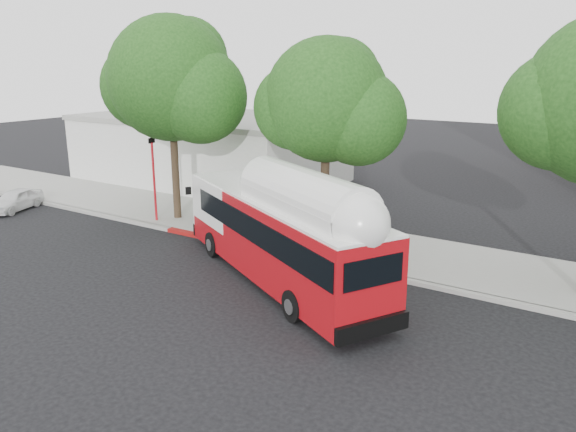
# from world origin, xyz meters

# --- Properties ---
(ground) EXTENTS (120.00, 120.00, 0.00)m
(ground) POSITION_xyz_m (0.00, 0.00, 0.00)
(ground) COLOR black
(ground) RESTS_ON ground
(sidewalk) EXTENTS (60.00, 5.00, 0.15)m
(sidewalk) POSITION_xyz_m (0.00, 6.50, 0.07)
(sidewalk) COLOR gray
(sidewalk) RESTS_ON ground
(curb_strip) EXTENTS (60.00, 0.30, 0.15)m
(curb_strip) POSITION_xyz_m (0.00, 3.90, 0.07)
(curb_strip) COLOR gray
(curb_strip) RESTS_ON ground
(red_curb_segment) EXTENTS (10.00, 0.32, 0.16)m
(red_curb_segment) POSITION_xyz_m (-3.00, 3.90, 0.08)
(red_curb_segment) COLOR maroon
(red_curb_segment) RESTS_ON ground
(street_tree_left) EXTENTS (6.67, 5.80, 9.74)m
(street_tree_left) POSITION_xyz_m (-8.53, 5.56, 6.60)
(street_tree_left) COLOR #2D2116
(street_tree_left) RESTS_ON ground
(street_tree_mid) EXTENTS (5.75, 5.00, 8.62)m
(street_tree_mid) POSITION_xyz_m (-0.59, 6.06, 5.91)
(street_tree_mid) COLOR #2D2116
(street_tree_mid) RESTS_ON ground
(low_commercial_bldg) EXTENTS (16.20, 10.20, 4.25)m
(low_commercial_bldg) POSITION_xyz_m (-14.00, 14.00, 2.15)
(low_commercial_bldg) COLOR silver
(low_commercial_bldg) RESTS_ON ground
(transit_bus) EXTENTS (11.37, 7.49, 3.51)m
(transit_bus) POSITION_xyz_m (-0.32, 1.52, 1.64)
(transit_bus) COLOR #A40B12
(transit_bus) RESTS_ON ground
(parked_car) EXTENTS (3.56, 2.32, 1.13)m
(parked_car) POSITION_xyz_m (-17.56, 2.30, 0.56)
(parked_car) COLOR silver
(parked_car) RESTS_ON ground
(signal_pole) EXTENTS (0.12, 0.39, 4.15)m
(signal_pole) POSITION_xyz_m (-9.53, 4.58, 2.13)
(signal_pole) COLOR red
(signal_pole) RESTS_ON ground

